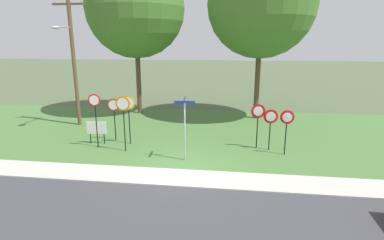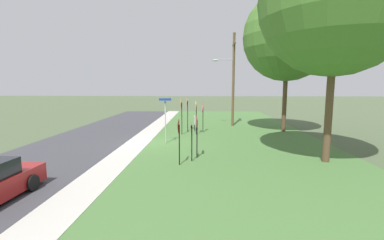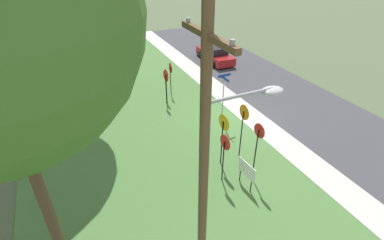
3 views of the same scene
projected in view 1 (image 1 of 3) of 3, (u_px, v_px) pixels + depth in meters
name	position (u px, v px, depth m)	size (l,w,h in m)	color
ground_plane	(180.00, 170.00, 13.37)	(160.00, 160.00, 0.00)	#4C5B3D
road_asphalt	(152.00, 238.00, 8.76)	(44.00, 6.40, 0.01)	#3D3D42
sidewalk_strip	(176.00, 177.00, 12.60)	(44.00, 1.60, 0.06)	#BCB7AD
grass_median	(196.00, 131.00, 19.13)	(44.00, 12.00, 0.04)	#477038
stop_sign_near_left	(114.00, 110.00, 16.92)	(0.69, 0.11, 2.38)	black
stop_sign_near_right	(128.00, 109.00, 16.23)	(0.77, 0.12, 2.68)	black
stop_sign_far_left	(123.00, 112.00, 15.09)	(0.74, 0.09, 2.85)	black
stop_sign_far_center	(95.00, 110.00, 15.66)	(0.64, 0.11, 2.87)	black
yield_sign_near_left	(258.00, 116.00, 15.64)	(0.73, 0.12, 2.35)	black
yield_sign_near_right	(287.00, 122.00, 14.71)	(0.68, 0.10, 2.26)	black
yield_sign_far_left	(271.00, 120.00, 15.36)	(0.73, 0.11, 2.15)	black
street_name_post	(185.00, 123.00, 13.99)	(0.96, 0.82, 3.02)	#9EA0A8
utility_pole	(72.00, 53.00, 19.27)	(2.10, 2.12, 8.72)	brown
notice_board	(97.00, 129.00, 16.57)	(1.10, 0.10, 1.25)	black
oak_tree_left	(135.00, 8.00, 22.05)	(7.19, 7.19, 11.39)	brown
oak_tree_right	(261.00, 4.00, 20.40)	(7.30, 7.30, 11.56)	brown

